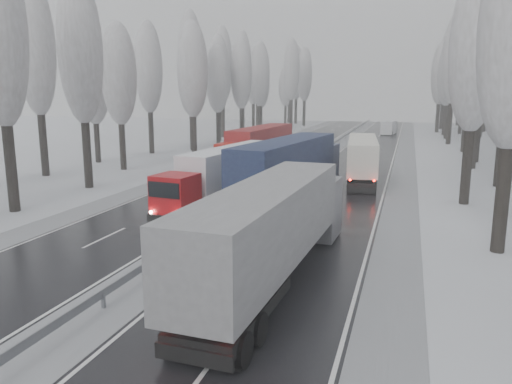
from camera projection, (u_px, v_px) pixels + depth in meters
The scene contains 52 objects.
ground at pixel (25, 364), 14.72m from camera, with size 260.00×260.00×0.00m, color silver.
carriageway_right at pixel (340, 189), 41.34m from camera, with size 7.50×200.00×0.03m, color black.
carriageway_left at pixel (222, 182), 44.36m from camera, with size 7.50×200.00×0.03m, color black.
median_slush at pixel (279, 185), 42.85m from camera, with size 3.00×200.00×0.04m, color #929499.
shoulder_right at pixel (402, 192), 39.92m from camera, with size 2.40×200.00×0.04m, color #929499.
shoulder_left at pixel (171, 180), 45.78m from camera, with size 2.40×200.00×0.04m, color #929499.
median_guardrail at pixel (279, 179), 42.72m from camera, with size 0.12×200.00×0.76m.
tree_18 at pixel (476, 50), 33.81m from camera, with size 3.60×3.60×16.58m.
tree_20 at pixel (509, 64), 40.57m from camera, with size 3.60×3.60×15.71m.
tree_22 at pixel (480, 69), 50.58m from camera, with size 3.60×3.60×15.86m.
tree_24 at pixel (485, 43), 54.83m from camera, with size 3.60×3.60×20.49m.
tree_26 at pixel (471, 59), 64.75m from camera, with size 3.60×3.60×18.78m.
tree_28 at pixel (454, 60), 75.02m from camera, with size 3.60×3.60×19.62m.
tree_29 at pixel (503, 67), 76.84m from camera, with size 3.60×3.60×18.11m.
tree_30 at pixel (451, 70), 84.31m from camera, with size 3.60×3.60×17.86m.
tree_31 at pixel (485, 68), 86.27m from camera, with size 3.60×3.60×18.58m.
tree_32 at pixel (448, 74), 91.40m from camera, with size 3.60×3.60×17.33m.
tree_33 at pixel (463, 85), 94.63m from camera, with size 3.60×3.60×14.33m.
tree_34 at pixel (441, 74), 98.28m from camera, with size 3.60×3.60×17.63m.
tree_35 at pixel (489, 73), 99.31m from camera, with size 3.60×3.60×18.25m.
tree_36 at pixel (445, 68), 106.81m from camera, with size 3.60×3.60×20.23m.
tree_37 at pixel (477, 80), 109.04m from camera, with size 3.60×3.60×16.37m.
tree_38 at pixel (449, 76), 116.51m from camera, with size 3.60×3.60×17.97m.
tree_39 at pixel (460, 81), 119.68m from camera, with size 3.60×3.60×16.19m.
tree_58 at pixel (80, 51), 39.92m from camera, with size 3.60×3.60×17.21m.
tree_59 at pixel (35, 48), 45.73m from camera, with size 3.60×3.60×18.41m.
tree_60 at pixel (119, 75), 50.00m from camera, with size 3.60×3.60×14.84m.
tree_61 at pixel (94, 82), 55.52m from camera, with size 3.60×3.60×13.95m.
tree_62 at pixel (193, 71), 57.70m from camera, with size 3.60×3.60×16.04m.
tree_63 at pixel (149, 68), 63.61m from camera, with size 3.60×3.60×16.88m.
tree_64 at pixel (191, 77), 67.44m from camera, with size 3.60×3.60×15.42m.
tree_65 at pixel (190, 59), 71.20m from camera, with size 3.60×3.60×19.48m.
tree_66 at pixel (217, 79), 76.47m from camera, with size 3.60×3.60×15.23m.
tree_67 at pixel (218, 72), 80.38m from camera, with size 3.60×3.60×17.09m.
tree_68 at pixel (241, 75), 82.18m from camera, with size 3.60×3.60×16.65m.
tree_69 at pixel (222, 66), 86.98m from camera, with size 3.60×3.60×19.35m.
tree_70 at pixel (260, 75), 91.50m from camera, with size 3.60×3.60×17.09m.
tree_71 at pixel (242, 67), 96.30m from camera, with size 3.60×3.60×19.61m.
tree_72 at pixel (261, 83), 101.26m from camera, with size 3.60×3.60×15.11m.
tree_73 at pixel (253, 77), 105.57m from camera, with size 3.60×3.60×17.22m.
tree_74 at pixel (292, 70), 109.70m from camera, with size 3.60×3.60×19.68m.
tree_75 at pixel (257, 74), 116.20m from camera, with size 3.60×3.60×18.60m.
tree_76 at pixel (305, 75), 118.35m from camera, with size 3.60×3.60×18.55m.
tree_77 at pixel (286, 87), 124.24m from camera, with size 3.60×3.60×14.32m.
tree_78 at pixel (296, 73), 125.41m from camera, with size 3.60×3.60×19.55m.
tree_79 at pixel (289, 80), 130.27m from camera, with size 3.60×3.60×17.07m.
truck_grey_tarp at pixel (276, 224), 20.69m from camera, with size 3.46×17.00×4.33m.
truck_blue_box at pixel (292, 164), 36.91m from camera, with size 5.08×17.89×4.55m.
truck_cream_box at pixel (362, 155), 45.35m from camera, with size 3.81×15.26×3.88m.
box_truck_distant at pixel (389, 128), 94.65m from camera, with size 2.90×7.14×2.59m.
truck_red_white at pixel (225, 171), 36.59m from camera, with size 4.13×15.10×3.84m.
truck_red_red at pixel (258, 145), 51.89m from camera, with size 3.62×16.91×4.31m.
Camera 1 is at (10.46, -10.86, 7.87)m, focal length 35.00 mm.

